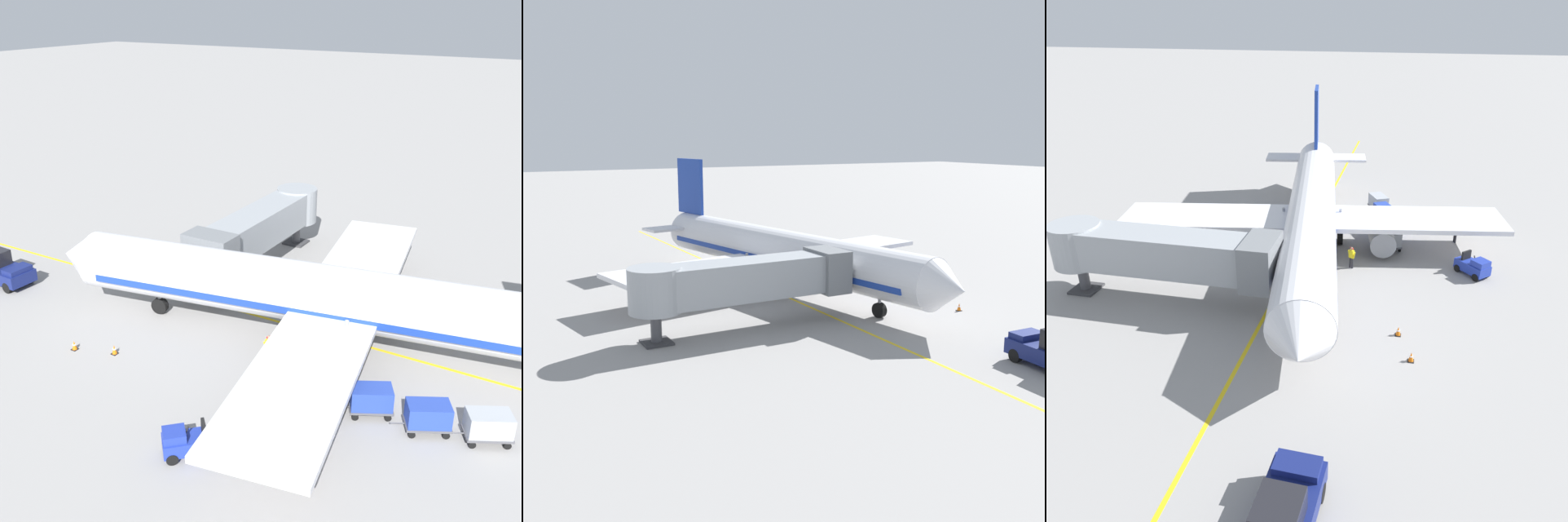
% 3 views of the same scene
% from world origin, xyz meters
% --- Properties ---
extents(ground_plane, '(400.00, 400.00, 0.00)m').
position_xyz_m(ground_plane, '(0.00, 0.00, 0.00)').
color(ground_plane, gray).
extents(gate_lead_in_line, '(0.24, 80.00, 0.01)m').
position_xyz_m(gate_lead_in_line, '(0.00, 0.00, 0.00)').
color(gate_lead_in_line, gold).
rests_on(gate_lead_in_line, ground).
extents(parked_airliner, '(30.45, 37.23, 10.63)m').
position_xyz_m(parked_airliner, '(-0.96, -1.13, 3.19)').
color(parked_airliner, silver).
rests_on(parked_airliner, ground).
extents(jet_bridge, '(15.45, 3.50, 4.98)m').
position_xyz_m(jet_bridge, '(6.98, 8.16, 3.46)').
color(jet_bridge, '#93999E').
rests_on(jet_bridge, ground).
extents(pushback_tractor, '(2.35, 4.48, 2.40)m').
position_xyz_m(pushback_tractor, '(-5.03, 23.16, 1.10)').
color(pushback_tractor, navy).
rests_on(pushback_tractor, ground).
extents(baggage_tug_lead, '(2.59, 2.64, 1.62)m').
position_xyz_m(baggage_tug_lead, '(-13.28, 0.20, 0.71)').
color(baggage_tug_lead, '#1E339E').
rests_on(baggage_tug_lead, ground).
extents(baggage_cart_front, '(2.18, 2.88, 1.58)m').
position_xyz_m(baggage_cart_front, '(-6.95, -3.17, 0.95)').
color(baggage_cart_front, '#4C4C51').
rests_on(baggage_cart_front, ground).
extents(baggage_cart_second_in_train, '(2.18, 2.88, 1.58)m').
position_xyz_m(baggage_cart_second_in_train, '(-6.14, -6.03, 0.95)').
color(baggage_cart_second_in_train, '#4C4C51').
rests_on(baggage_cart_second_in_train, ground).
extents(baggage_cart_third_in_train, '(2.18, 2.88, 1.58)m').
position_xyz_m(baggage_cart_third_in_train, '(-6.03, -8.91, 0.95)').
color(baggage_cart_third_in_train, '#4C4C51').
rests_on(baggage_cart_third_in_train, ground).
extents(baggage_cart_tail_end, '(2.18, 2.88, 1.58)m').
position_xyz_m(baggage_cart_tail_end, '(-5.30, -11.61, 0.95)').
color(baggage_cart_tail_end, '#4C4C51').
rests_on(baggage_cart_tail_end, ground).
extents(ground_crew_wing_walker, '(0.66, 0.45, 1.69)m').
position_xyz_m(ground_crew_wing_walker, '(-4.44, 0.91, 0.95)').
color(ground_crew_wing_walker, '#232328').
rests_on(ground_crew_wing_walker, ground).
extents(ground_crew_loader, '(0.40, 0.69, 1.69)m').
position_xyz_m(ground_crew_loader, '(-12.22, -5.59, 0.95)').
color(ground_crew_loader, '#232328').
rests_on(ground_crew_loader, ground).
extents(safety_cone_nose_left, '(0.36, 0.36, 0.59)m').
position_xyz_m(safety_cone_nose_left, '(-8.41, 9.23, 0.29)').
color(safety_cone_nose_left, black).
rests_on(safety_cone_nose_left, ground).
extents(safety_cone_nose_right, '(0.36, 0.36, 0.59)m').
position_xyz_m(safety_cone_nose_right, '(-9.26, 11.66, 0.29)').
color(safety_cone_nose_right, black).
rests_on(safety_cone_nose_right, ground).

